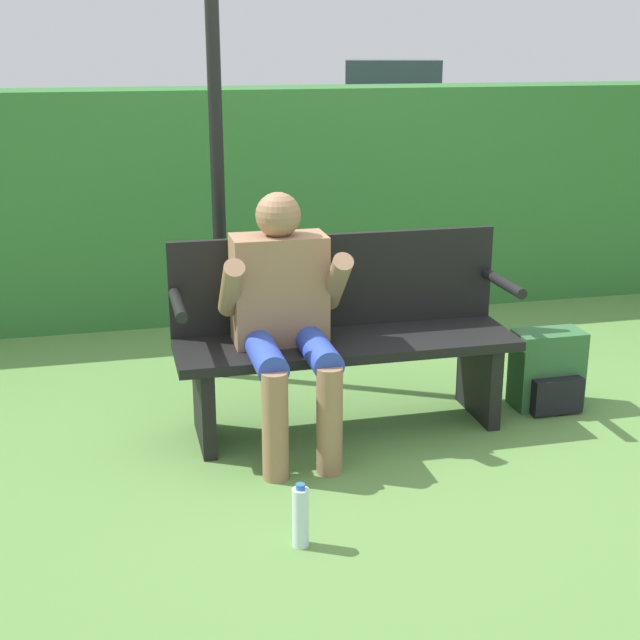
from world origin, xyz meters
name	(u,v)px	position (x,y,z in m)	size (l,w,h in m)	color
ground_plane	(346,427)	(0.00, 0.00, 0.00)	(40.00, 40.00, 0.00)	#5B8942
hedge_back	(266,202)	(0.00, 2.03, 0.73)	(12.00, 0.55, 1.46)	#337033
park_bench	(343,333)	(0.00, 0.07, 0.45)	(1.57, 0.45, 0.89)	black
person_seated	(284,310)	(-0.30, -0.07, 0.62)	(0.55, 0.63, 1.12)	#997051
backpack	(548,372)	(1.04, 0.02, 0.18)	(0.34, 0.25, 0.39)	#336638
water_bottle	(301,517)	(-0.43, -0.96, 0.12)	(0.06, 0.06, 0.25)	silver
signpost	(216,129)	(-0.47, 0.81, 1.32)	(0.39, 0.09, 2.34)	black
parked_car	(392,98)	(4.72, 13.89, 0.65)	(4.23, 2.84, 1.39)	black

